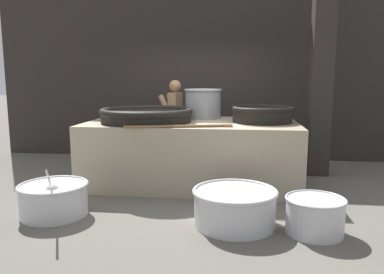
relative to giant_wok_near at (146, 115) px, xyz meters
name	(u,v)px	position (x,y,z in m)	size (l,w,h in m)	color
ground_plane	(192,182)	(0.72, 0.15, -1.13)	(60.00, 60.00, 0.00)	#666059
back_wall	(204,60)	(0.72, 2.24, 0.96)	(8.96, 0.24, 4.19)	#2D2826
support_pillar	(322,55)	(2.88, 0.96, 0.96)	(0.36, 0.36, 4.19)	#2D2826
hearth_platform	(192,152)	(0.72, 0.15, -0.63)	(3.36, 1.75, 1.01)	tan
giant_wok_near	(146,115)	(0.00, 0.00, 0.00)	(1.49, 1.49, 0.22)	black
giant_wok_far	(262,114)	(1.84, 0.20, 0.02)	(0.97, 0.97, 0.26)	black
stock_pot	(203,103)	(0.85, 0.69, 0.15)	(0.66, 0.66, 0.51)	gray
stirring_paddle	(183,126)	(0.68, -0.61, -0.10)	(1.52, 0.44, 0.04)	brown
cook	(175,119)	(0.22, 1.42, -0.23)	(0.42, 0.64, 1.67)	#9E7551
prep_bowl_vegetables	(54,198)	(-0.82, -1.56, -0.91)	(0.86, 1.07, 0.75)	silver
prep_bowl_meat	(235,205)	(1.43, -1.61, -0.89)	(1.00, 1.00, 0.43)	silver
prep_bowl_extra	(315,214)	(2.32, -1.75, -0.91)	(0.66, 0.66, 0.41)	silver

